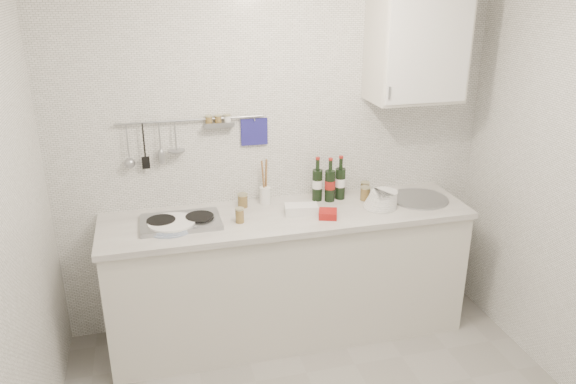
# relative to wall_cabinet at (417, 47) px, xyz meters

# --- Properties ---
(back_wall) EXTENTS (3.00, 0.02, 2.50)m
(back_wall) POSITION_rel_wall_cabinet_xyz_m (-0.90, 0.18, -0.70)
(back_wall) COLOR silver
(back_wall) RESTS_ON floor
(counter) EXTENTS (2.44, 0.64, 0.96)m
(counter) POSITION_rel_wall_cabinet_xyz_m (-0.89, -0.12, -1.52)
(counter) COLOR silver
(counter) RESTS_ON floor
(wall_rail) EXTENTS (0.98, 0.09, 0.34)m
(wall_rail) POSITION_rel_wall_cabinet_xyz_m (-1.50, 0.15, -0.52)
(wall_rail) COLOR #93969B
(wall_rail) RESTS_ON back_wall
(wall_cabinet) EXTENTS (0.60, 0.38, 0.70)m
(wall_cabinet) POSITION_rel_wall_cabinet_xyz_m (0.00, 0.00, 0.00)
(wall_cabinet) COLOR silver
(wall_cabinet) RESTS_ON back_wall
(plate_stack_hob) EXTENTS (0.32, 0.31, 0.04)m
(plate_stack_hob) POSITION_rel_wall_cabinet_xyz_m (-1.66, -0.16, -1.01)
(plate_stack_hob) COLOR #4F73B4
(plate_stack_hob) RESTS_ON counter
(plate_stack_sink) EXTENTS (0.24, 0.23, 0.11)m
(plate_stack_sink) POSITION_rel_wall_cabinet_xyz_m (-0.25, -0.17, -0.98)
(plate_stack_sink) COLOR white
(plate_stack_sink) RESTS_ON counter
(wine_bottles) EXTENTS (0.24, 0.11, 0.31)m
(wine_bottles) POSITION_rel_wall_cabinet_xyz_m (-0.56, 0.04, -0.87)
(wine_bottles) COLOR black
(wine_bottles) RESTS_ON counter
(butter_dish) EXTENTS (0.23, 0.14, 0.06)m
(butter_dish) POSITION_rel_wall_cabinet_xyz_m (-0.82, -0.16, -1.00)
(butter_dish) COLOR white
(butter_dish) RESTS_ON counter
(strawberry_punnet) EXTENTS (0.15, 0.15, 0.05)m
(strawberry_punnet) POSITION_rel_wall_cabinet_xyz_m (-0.67, -0.25, -1.01)
(strawberry_punnet) COLOR #A91215
(strawberry_punnet) RESTS_ON counter
(utensil_crock) EXTENTS (0.08, 0.08, 0.32)m
(utensil_crock) POSITION_rel_wall_cabinet_xyz_m (-1.01, 0.09, -0.95)
(utensil_crock) COLOR white
(utensil_crock) RESTS_ON counter
(jar_a) EXTENTS (0.07, 0.07, 0.09)m
(jar_a) POSITION_rel_wall_cabinet_xyz_m (-1.17, 0.06, -0.98)
(jar_a) COLOR brown
(jar_a) RESTS_ON counter
(jar_b) EXTENTS (0.07, 0.07, 0.09)m
(jar_b) POSITION_rel_wall_cabinet_xyz_m (-0.28, 0.07, -0.98)
(jar_b) COLOR brown
(jar_b) RESTS_ON counter
(jar_c) EXTENTS (0.07, 0.07, 0.10)m
(jar_c) POSITION_rel_wall_cabinet_xyz_m (-0.32, -0.03, -0.98)
(jar_c) COLOR brown
(jar_c) RESTS_ON counter
(jar_d) EXTENTS (0.06, 0.06, 0.10)m
(jar_d) POSITION_rel_wall_cabinet_xyz_m (-1.23, -0.19, -0.98)
(jar_d) COLOR brown
(jar_d) RESTS_ON counter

